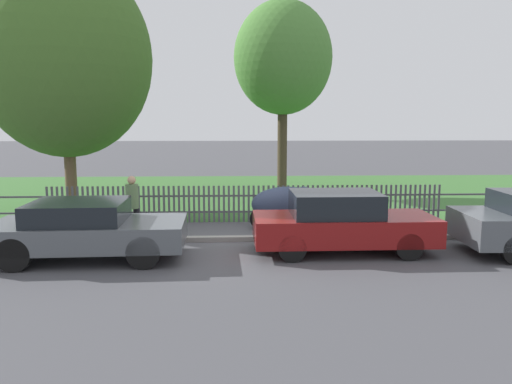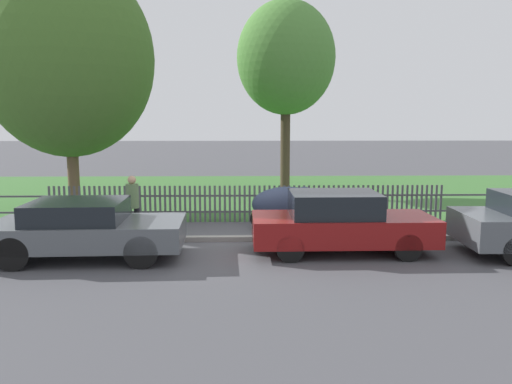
% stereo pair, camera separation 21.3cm
% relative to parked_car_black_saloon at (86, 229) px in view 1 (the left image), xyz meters
% --- Properties ---
extents(ground_plane, '(120.00, 120.00, 0.00)m').
position_rel_parked_car_black_saloon_xyz_m(ground_plane, '(3.45, 1.35, -0.66)').
color(ground_plane, '#4C4C51').
extents(kerb_stone, '(31.46, 0.20, 0.12)m').
position_rel_parked_car_black_saloon_xyz_m(kerb_stone, '(3.45, 1.45, -0.60)').
color(kerb_stone, gray).
rests_on(kerb_stone, ground).
extents(grass_strip, '(31.46, 11.90, 0.01)m').
position_rel_parked_car_black_saloon_xyz_m(grass_strip, '(3.45, 9.71, -0.65)').
color(grass_strip, '#3D7033').
rests_on(grass_strip, ground).
extents(park_fence, '(31.46, 0.05, 1.06)m').
position_rel_parked_car_black_saloon_xyz_m(park_fence, '(3.45, 3.77, -0.13)').
color(park_fence, '#4C4C51').
rests_on(park_fence, ground).
extents(parked_car_black_saloon, '(4.06, 1.95, 1.24)m').
position_rel_parked_car_black_saloon_xyz_m(parked_car_black_saloon, '(0.00, 0.00, 0.00)').
color(parked_car_black_saloon, '#51565B').
rests_on(parked_car_black_saloon, ground).
extents(parked_car_navy_estate, '(3.99, 1.66, 1.36)m').
position_rel_parked_car_black_saloon_xyz_m(parked_car_navy_estate, '(5.48, 0.33, 0.02)').
color(parked_car_navy_estate, maroon).
rests_on(parked_car_navy_estate, ground).
extents(covered_motorcycle, '(2.02, 0.78, 1.15)m').
position_rel_parked_car_black_saloon_xyz_m(covered_motorcycle, '(4.58, 2.80, 0.03)').
color(covered_motorcycle, black).
rests_on(covered_motorcycle, ground).
extents(tree_nearest_kerb, '(5.23, 5.23, 7.79)m').
position_rel_parked_car_black_saloon_xyz_m(tree_nearest_kerb, '(-2.01, 5.32, 4.12)').
color(tree_nearest_kerb, brown).
rests_on(tree_nearest_kerb, ground).
extents(tree_behind_motorcycle, '(3.72, 3.72, 7.41)m').
position_rel_parked_car_black_saloon_xyz_m(tree_behind_motorcycle, '(4.96, 8.94, 4.58)').
color(tree_behind_motorcycle, '#473828').
rests_on(tree_behind_motorcycle, ground).
extents(pedestrian_near_fence, '(0.45, 0.45, 1.56)m').
position_rel_parked_car_black_saloon_xyz_m(pedestrian_near_fence, '(0.59, 1.87, 0.23)').
color(pedestrian_near_fence, black).
rests_on(pedestrian_near_fence, ground).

